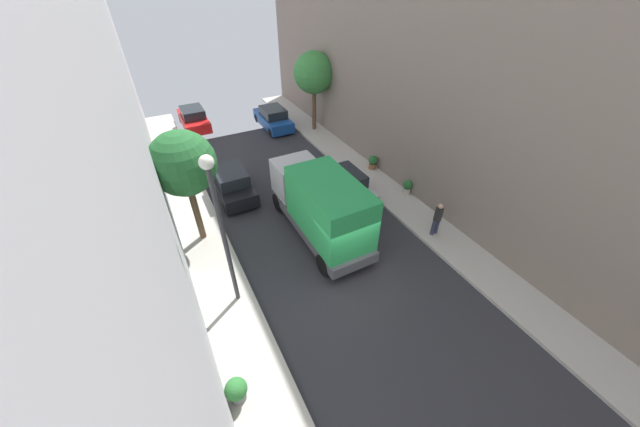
{
  "coord_description": "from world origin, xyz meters",
  "views": [
    {
      "loc": [
        -5.63,
        -7.79,
        10.63
      ],
      "look_at": [
        0.46,
        3.77,
        0.5
      ],
      "focal_mm": 18.77,
      "sensor_mm": 36.0,
      "label": 1
    }
  ],
  "objects": [
    {
      "name": "potted_plant_2",
      "position": [
        -5.53,
        15.44,
        0.6
      ],
      "size": [
        0.6,
        0.6,
        0.87
      ],
      "color": "slate",
      "rests_on": "sidewalk_left"
    },
    {
      "name": "ground",
      "position": [
        0.0,
        0.0,
        0.0
      ],
      "size": [
        32.0,
        32.0,
        0.0
      ],
      "primitive_type": "plane",
      "color": "#2D2D33"
    },
    {
      "name": "parked_car_right_1",
      "position": [
        2.7,
        5.18,
        0.72
      ],
      "size": [
        1.78,
        4.2,
        1.57
      ],
      "color": "silver",
      "rests_on": "ground"
    },
    {
      "name": "sidewalk_left",
      "position": [
        -5.0,
        0.0,
        0.07
      ],
      "size": [
        2.0,
        44.0,
        0.15
      ],
      "primitive_type": "cube",
      "color": "#B7B2A8",
      "rests_on": "ground"
    },
    {
      "name": "building_right",
      "position": [
        9.0,
        0.0,
        8.13
      ],
      "size": [
        6.0,
        44.0,
        16.27
      ],
      "primitive_type": "cube",
      "color": "gray",
      "rests_on": "ground"
    },
    {
      "name": "street_tree_1",
      "position": [
        5.21,
        13.73,
        4.18
      ],
      "size": [
        2.8,
        2.8,
        5.47
      ],
      "color": "brown",
      "rests_on": "sidewalk_right"
    },
    {
      "name": "lamp_post",
      "position": [
        -4.6,
        0.96,
        4.13
      ],
      "size": [
        0.44,
        0.44,
        6.13
      ],
      "color": "#333338",
      "rests_on": "sidewalk_left"
    },
    {
      "name": "potted_plant_0",
      "position": [
        -5.68,
        -2.67,
        0.64
      ],
      "size": [
        0.66,
        0.66,
        0.9
      ],
      "color": "slate",
      "rests_on": "sidewalk_left"
    },
    {
      "name": "sidewalk_right",
      "position": [
        5.0,
        0.0,
        0.07
      ],
      "size": [
        2.0,
        44.0,
        0.15
      ],
      "primitive_type": "cube",
      "color": "#B7B2A8",
      "rests_on": "ground"
    },
    {
      "name": "potted_plant_1",
      "position": [
        5.8,
        3.6,
        0.57
      ],
      "size": [
        0.5,
        0.5,
        0.78
      ],
      "color": "#B2A899",
      "rests_on": "sidewalk_right"
    },
    {
      "name": "potted_plant_4",
      "position": [
        5.67,
        6.72,
        0.61
      ],
      "size": [
        0.56,
        0.56,
        0.86
      ],
      "color": "brown",
      "rests_on": "sidewalk_right"
    },
    {
      "name": "parked_car_right_2",
      "position": [
        2.7,
        15.72,
        0.72
      ],
      "size": [
        1.78,
        4.2,
        1.57
      ],
      "color": "#194799",
      "rests_on": "ground"
    },
    {
      "name": "parked_car_left_3",
      "position": [
        -2.7,
        18.5,
        0.72
      ],
      "size": [
        1.78,
        4.2,
        1.57
      ],
      "color": "red",
      "rests_on": "ground"
    },
    {
      "name": "parked_car_left_2",
      "position": [
        -2.7,
        8.19,
        0.72
      ],
      "size": [
        1.78,
        4.2,
        1.57
      ],
      "color": "black",
      "rests_on": "ground"
    },
    {
      "name": "pedestrian",
      "position": [
        4.72,
        0.3,
        1.07
      ],
      "size": [
        0.4,
        0.36,
        1.72
      ],
      "color": "#2D334C",
      "rests_on": "sidewalk_right"
    },
    {
      "name": "street_tree_0",
      "position": [
        -5.0,
        5.17,
        4.01
      ],
      "size": [
        2.68,
        2.68,
        5.23
      ],
      "color": "brown",
      "rests_on": "sidewalk_left"
    },
    {
      "name": "delivery_truck",
      "position": [
        0.0,
        2.86,
        1.79
      ],
      "size": [
        2.26,
        6.6,
        3.38
      ],
      "color": "#4C4C51",
      "rests_on": "ground"
    }
  ]
}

